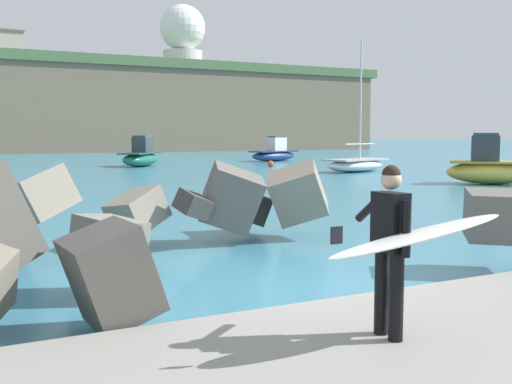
# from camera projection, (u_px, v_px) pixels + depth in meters

# --- Properties ---
(ground_plane) EXTENTS (400.00, 400.00, 0.00)m
(ground_plane) POSITION_uv_depth(u_px,v_px,m) (297.00, 281.00, 9.75)
(ground_plane) COLOR teal
(walkway_path) EXTENTS (48.00, 4.40, 0.24)m
(walkway_path) POSITION_uv_depth(u_px,v_px,m) (504.00, 354.00, 6.21)
(walkway_path) COLOR gray
(walkway_path) RESTS_ON ground
(breakwater_jetty) EXTENTS (31.56, 7.02, 2.60)m
(breakwater_jetty) POSITION_uv_depth(u_px,v_px,m) (373.00, 199.00, 12.72)
(breakwater_jetty) COLOR #605B56
(breakwater_jetty) RESTS_ON ground
(surfer_with_board) EXTENTS (2.10, 1.18, 1.78)m
(surfer_with_board) POSITION_uv_depth(u_px,v_px,m) (399.00, 239.00, 6.18)
(surfer_with_board) COLOR black
(surfer_with_board) RESTS_ON walkway_path
(boat_near_left) EXTENTS (5.20, 3.06, 2.12)m
(boat_near_left) POSITION_uv_depth(u_px,v_px,m) (274.00, 153.00, 52.39)
(boat_near_left) COLOR navy
(boat_near_left) RESTS_ON ground
(boat_near_right) EXTENTS (4.42, 4.72, 2.20)m
(boat_near_right) POSITION_uv_depth(u_px,v_px,m) (141.00, 156.00, 43.98)
(boat_near_right) COLOR #1E6656
(boat_near_right) RESTS_ON ground
(boat_mid_left) EXTENTS (4.16, 4.17, 2.36)m
(boat_mid_left) POSITION_uv_depth(u_px,v_px,m) (490.00, 168.00, 28.58)
(boat_mid_left) COLOR #EAC64C
(boat_mid_left) RESTS_ON ground
(boat_mid_right) EXTENTS (5.27, 3.38, 7.88)m
(boat_mid_right) POSITION_uv_depth(u_px,v_px,m) (356.00, 164.00, 37.74)
(boat_mid_right) COLOR white
(boat_mid_right) RESTS_ON ground
(mooring_buoy_inner) EXTENTS (0.44, 0.44, 0.44)m
(mooring_buoy_inner) POSITION_uv_depth(u_px,v_px,m) (271.00, 164.00, 43.22)
(mooring_buoy_inner) COLOR #E54C1E
(mooring_buoy_inner) RESTS_ON ground
(headland_bluff) EXTENTS (94.57, 32.67, 11.81)m
(headland_bluff) POSITION_uv_depth(u_px,v_px,m) (30.00, 108.00, 85.43)
(headland_bluff) COLOR #756651
(headland_bluff) RESTS_ON ground
(radar_dome) EXTENTS (6.69, 6.69, 9.34)m
(radar_dome) POSITION_uv_depth(u_px,v_px,m) (183.00, 35.00, 90.56)
(radar_dome) COLOR silver
(radar_dome) RESTS_ON headland_bluff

